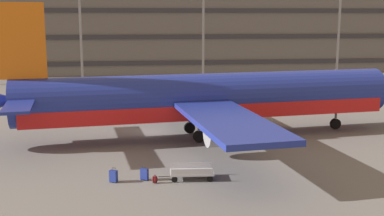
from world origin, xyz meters
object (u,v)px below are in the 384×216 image
at_px(airliner, 204,98).
at_px(suitcase_upright, 113,176).
at_px(baggage_cart, 192,172).
at_px(backpack_purple, 155,179).
at_px(suitcase_orange, 144,174).

xyz_separation_m(airliner, suitcase_upright, (-6.79, -10.19, -2.77)).
distance_m(suitcase_upright, baggage_cart, 4.62).
relative_size(backpack_purple, baggage_cart, 0.16).
bearing_deg(baggage_cart, airliner, 77.95).
bearing_deg(airliner, baggage_cart, -102.05).
relative_size(airliner, baggage_cart, 10.79).
distance_m(airliner, suitcase_upright, 12.56).
xyz_separation_m(suitcase_upright, baggage_cart, (4.62, 0.02, 0.04)).
bearing_deg(suitcase_orange, baggage_cart, -2.51).
height_order(suitcase_orange, suitcase_upright, suitcase_upright).
bearing_deg(backpack_purple, baggage_cart, 12.53).
bearing_deg(suitcase_upright, suitcase_orange, 4.62).
bearing_deg(suitcase_upright, baggage_cart, 0.28).
xyz_separation_m(suitcase_orange, backpack_purple, (0.59, -0.62, -0.15)).
bearing_deg(suitcase_upright, backpack_purple, -11.07).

